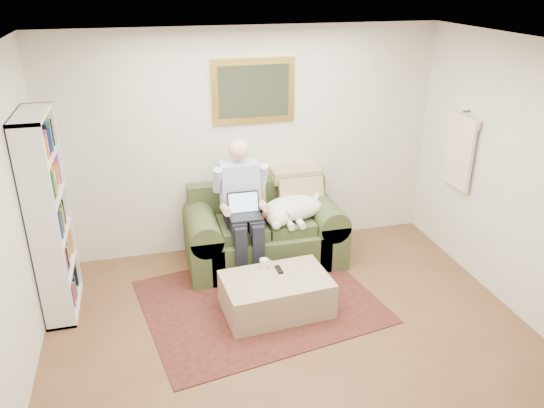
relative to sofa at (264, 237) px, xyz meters
name	(u,v)px	position (x,y,z in m)	size (l,w,h in m)	color
room_shell	(303,220)	(-0.07, -1.67, 0.99)	(4.51, 5.00, 2.61)	brown
rug	(259,301)	(-0.25, -0.82, -0.30)	(2.26, 1.81, 0.01)	black
sofa	(264,237)	(0.00, 0.00, 0.00)	(1.77, 0.90, 1.06)	#4C5B30
seated_man	(243,210)	(-0.27, -0.16, 0.44)	(0.58, 0.83, 1.49)	#8C9ED8
laptop	(245,210)	(-0.27, -0.23, 0.48)	(0.34, 0.27, 0.25)	black
sleeping_dog	(293,208)	(0.32, -0.09, 0.37)	(0.73, 0.46, 0.27)	white
ottoman	(276,294)	(-0.12, -1.01, -0.12)	(1.03, 0.66, 0.38)	tan
coffee_mug	(264,264)	(-0.19, -0.79, 0.12)	(0.08, 0.08, 0.10)	white
tv_remote	(279,269)	(-0.05, -0.87, 0.08)	(0.05, 0.15, 0.02)	black
bookshelf	(49,217)	(-2.17, -0.42, 0.69)	(0.28, 0.80, 2.00)	white
wall_mirror	(253,91)	(0.00, 0.45, 1.59)	(0.94, 0.04, 0.72)	gold
hanging_shirt	(460,147)	(2.12, -0.42, 1.04)	(0.06, 0.52, 0.90)	#F9D4CD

